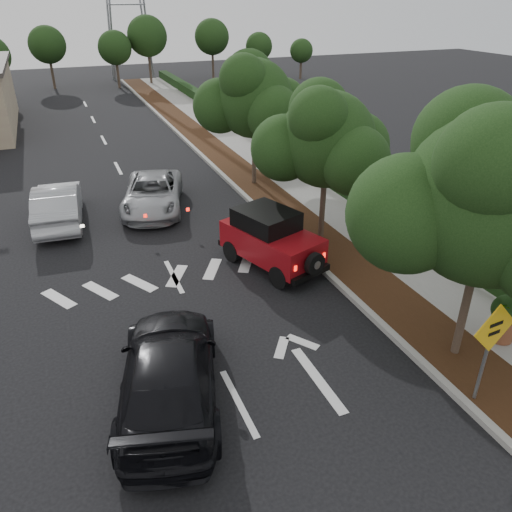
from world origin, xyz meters
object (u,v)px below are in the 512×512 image
red_jeep (268,238)px  silver_suv_ahead (153,193)px  black_suv_oncoming (169,372)px  speed_hump_sign (491,340)px

red_jeep → silver_suv_ahead: bearing=92.8°
black_suv_oncoming → speed_hump_sign: 6.82m
silver_suv_ahead → black_suv_oncoming: 11.33m
silver_suv_ahead → red_jeep: bearing=-52.0°
red_jeep → silver_suv_ahead: (-2.52, 6.24, -0.29)m
red_jeep → black_suv_oncoming: red_jeep is taller
red_jeep → black_suv_oncoming: bearing=-151.4°
red_jeep → speed_hump_sign: size_ratio=1.57×
silver_suv_ahead → black_suv_oncoming: size_ratio=0.96×
silver_suv_ahead → black_suv_oncoming: bearing=-83.9°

